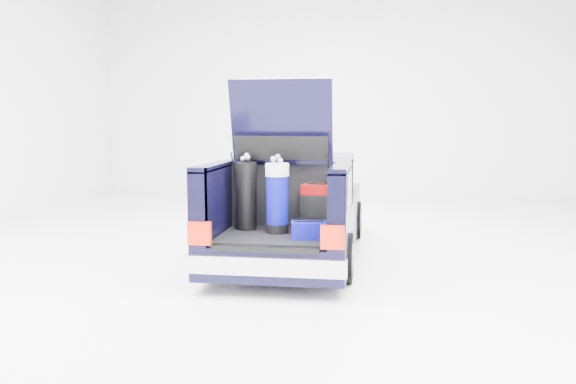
% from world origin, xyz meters
% --- Properties ---
extents(ground, '(14.00, 14.00, 0.00)m').
position_xyz_m(ground, '(0.00, 0.00, 0.00)').
color(ground, white).
rests_on(ground, ground).
extents(car, '(1.87, 4.65, 2.47)m').
position_xyz_m(car, '(-0.00, 0.11, 0.67)').
color(car, black).
rests_on(car, ground).
extents(red_suitcase, '(0.40, 0.30, 0.60)m').
position_xyz_m(red_suitcase, '(0.45, -1.09, 0.88)').
color(red_suitcase, '#740403').
rests_on(red_suitcase, car).
extents(black_golf_bag, '(0.35, 0.38, 0.95)m').
position_xyz_m(black_golf_bag, '(-0.42, -1.20, 1.03)').
color(black_golf_bag, black).
rests_on(black_golf_bag, car).
extents(blue_golf_bag, '(0.29, 0.29, 0.96)m').
position_xyz_m(blue_golf_bag, '(0.00, -1.37, 1.03)').
color(blue_golf_bag, black).
rests_on(blue_golf_bag, car).
extents(blue_duffel, '(0.44, 0.32, 0.21)m').
position_xyz_m(blue_duffel, '(0.42, -1.66, 0.70)').
color(blue_duffel, '#06057A').
rests_on(blue_duffel, car).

